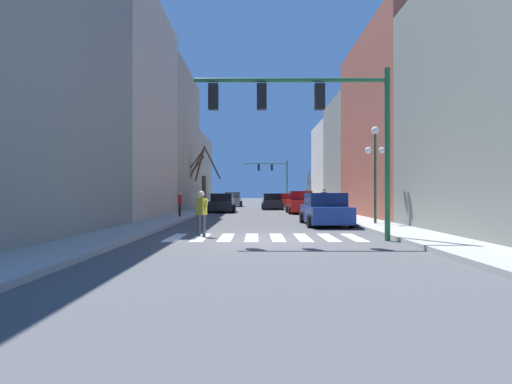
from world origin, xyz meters
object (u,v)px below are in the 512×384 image
at_px(car_at_intersection, 223,203).
at_px(car_parked_right_far, 287,201).
at_px(pedestrian_near_right_corner, 202,209).
at_px(traffic_signal_near, 314,113).
at_px(street_tree_left_mid, 203,179).
at_px(car_parked_left_far, 273,202).
at_px(street_tree_left_near, 310,191).
at_px(car_parked_right_mid, 301,203).
at_px(traffic_signal_far, 275,173).
at_px(street_lamp_right_corner, 376,155).
at_px(pedestrian_waiting_at_curb, 180,201).
at_px(car_driving_away_lane, 234,200).
at_px(pedestrian_crossing_street, 325,198).
at_px(car_parked_left_near, 326,210).

bearing_deg(car_at_intersection, car_parked_right_far, -26.03).
height_order(car_at_intersection, pedestrian_near_right_corner, pedestrian_near_right_corner).
relative_size(traffic_signal_near, street_tree_left_mid, 1.10).
bearing_deg(car_parked_left_far, street_tree_left_near, -47.10).
xyz_separation_m(traffic_signal_near, car_parked_right_mid, (1.56, 17.93, -3.40)).
bearing_deg(car_parked_right_mid, traffic_signal_far, 2.03).
distance_m(traffic_signal_far, car_parked_right_mid, 24.57).
distance_m(traffic_signal_far, street_lamp_right_corner, 36.71).
distance_m(street_lamp_right_corner, pedestrian_waiting_at_curb, 11.86).
xyz_separation_m(car_driving_away_lane, pedestrian_waiting_at_curb, (-1.87, -23.72, 0.27)).
relative_size(pedestrian_waiting_at_curb, street_tree_left_mid, 0.27).
xyz_separation_m(traffic_signal_far, pedestrian_near_right_corner, (-4.54, -40.88, -3.42)).
bearing_deg(street_tree_left_near, car_driving_away_lane, 149.82).
xyz_separation_m(traffic_signal_near, pedestrian_crossing_street, (3.35, 17.46, -2.99)).
height_order(car_parked_left_far, pedestrian_waiting_at_curb, pedestrian_waiting_at_curb).
bearing_deg(pedestrian_waiting_at_curb, car_parked_right_mid, -66.71).
distance_m(pedestrian_crossing_street, street_tree_left_mid, 12.08).
relative_size(traffic_signal_far, car_parked_left_far, 1.29).
relative_size(car_at_intersection, pedestrian_waiting_at_curb, 2.67).
xyz_separation_m(pedestrian_waiting_at_curb, street_tree_left_mid, (-0.34, 12.55, 1.79)).
relative_size(car_parked_right_far, pedestrian_crossing_street, 2.46).
bearing_deg(pedestrian_near_right_corner, street_tree_left_mid, 139.59).
relative_size(street_lamp_right_corner, pedestrian_waiting_at_curb, 2.93).
bearing_deg(traffic_signal_far, street_tree_left_mid, -112.19).
height_order(car_parked_right_mid, pedestrian_near_right_corner, car_parked_right_mid).
bearing_deg(pedestrian_crossing_street, car_parked_left_near, 92.24).
bearing_deg(traffic_signal_far, pedestrian_crossing_street, -83.88).
bearing_deg(street_tree_left_mid, car_driving_away_lane, 78.83).
distance_m(car_parked_right_mid, pedestrian_crossing_street, 1.90).
bearing_deg(car_parked_left_far, car_parked_right_far, -15.98).
xyz_separation_m(traffic_signal_far, street_tree_left_near, (3.16, -12.29, -2.62)).
distance_m(car_parked_left_near, pedestrian_near_right_corner, 7.41).
xyz_separation_m(traffic_signal_near, car_driving_away_lane, (-4.65, 34.88, -3.41)).
height_order(traffic_signal_near, car_parked_left_near, traffic_signal_near).
bearing_deg(car_parked_right_mid, car_at_intersection, 73.41).
bearing_deg(pedestrian_near_right_corner, car_parked_left_near, 85.60).
distance_m(car_parked_right_far, car_driving_away_lane, 6.64).
height_order(traffic_signal_far, car_at_intersection, traffic_signal_far).
relative_size(traffic_signal_far, car_parked_right_mid, 1.47).
xyz_separation_m(car_parked_left_near, pedestrian_waiting_at_curb, (-8.02, 4.70, 0.33)).
bearing_deg(car_driving_away_lane, pedestrian_waiting_at_curb, 175.50).
bearing_deg(car_parked_left_near, pedestrian_crossing_street, -9.53).
bearing_deg(pedestrian_waiting_at_curb, traffic_signal_far, -29.75).
bearing_deg(traffic_signal_near, pedestrian_crossing_street, 79.13).
distance_m(traffic_signal_near, pedestrian_crossing_street, 18.03).
distance_m(car_parked_right_mid, car_parked_left_near, 11.47).
distance_m(traffic_signal_near, car_parked_right_mid, 18.31).
xyz_separation_m(car_parked_right_mid, pedestrian_waiting_at_curb, (-8.08, -6.77, 0.26)).
distance_m(traffic_signal_far, street_tree_left_mid, 20.05).
height_order(street_tree_left_near, street_tree_left_mid, street_tree_left_mid).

